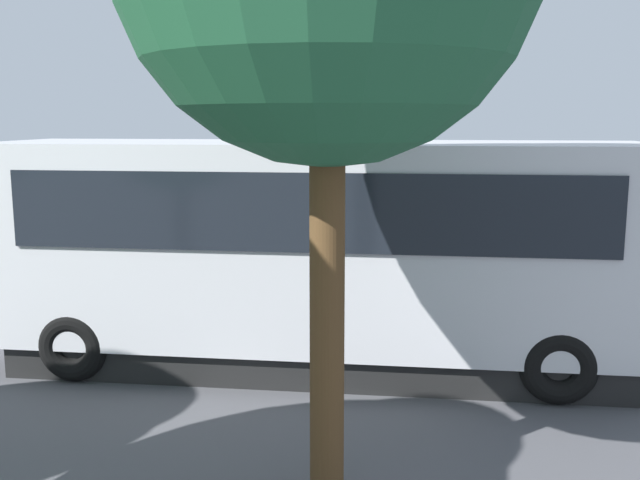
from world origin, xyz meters
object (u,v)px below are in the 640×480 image
spectator_right (290,261)px  parked_motorcycle_silver (367,298)px  spectator_left (425,261)px  spectator_centre (361,262)px  tour_bus (316,254)px  spectator_far_left (494,262)px  spectator_far_right (232,259)px  stunt_motorcycle (271,226)px

spectator_right → parked_motorcycle_silver: size_ratio=0.85×
spectator_left → spectator_centre: spectator_left is taller
tour_bus → spectator_far_left: bearing=-137.4°
tour_bus → parked_motorcycle_silver: (-0.70, -2.07, -1.16)m
spectator_left → spectator_centre: (1.16, 0.02, -0.04)m
spectator_far_left → spectator_centre: bearing=-2.2°
parked_motorcycle_silver → spectator_right: bearing=-19.6°
tour_bus → parked_motorcycle_silver: size_ratio=4.54×
spectator_centre → parked_motorcycle_silver: size_ratio=0.81×
parked_motorcycle_silver → tour_bus: bearing=71.5°
spectator_far_left → spectator_right: (3.66, 0.14, -0.00)m
spectator_left → spectator_far_right: (3.54, 0.09, -0.00)m
stunt_motorcycle → spectator_centre: bearing=119.0°
spectator_far_left → parked_motorcycle_silver: 2.41m
tour_bus → spectator_left: tour_bus is taller
tour_bus → spectator_far_left: tour_bus is taller
spectator_far_right → parked_motorcycle_silver: bearing=165.1°
spectator_far_right → spectator_far_left: bearing=179.7°
spectator_left → spectator_right: 2.44m
spectator_far_left → tour_bus: bearing=42.6°
tour_bus → stunt_motorcycle: bearing=-76.0°
tour_bus → stunt_motorcycle: (1.74, -6.95, -0.63)m
spectator_far_left → spectator_left: size_ratio=1.02×
spectator_far_left → spectator_left: 1.24m
spectator_far_left → spectator_centre: size_ratio=1.05×
spectator_left → spectator_far_right: 3.54m
spectator_far_left → spectator_left: spectator_far_left is taller
parked_motorcycle_silver → spectator_centre: bearing=-79.4°
spectator_right → spectator_far_left: bearing=-177.7°
spectator_left → parked_motorcycle_silver: spectator_left is taller
parked_motorcycle_silver → stunt_motorcycle: size_ratio=1.11×
spectator_far_right → stunt_motorcycle: size_ratio=0.92×
spectator_far_left → parked_motorcycle_silver: bearing=15.9°
spectator_left → stunt_motorcycle: (3.46, -4.12, -0.01)m
spectator_right → spectator_centre: bearing=-169.5°
spectator_far_left → stunt_motorcycle: (4.69, -4.23, -0.02)m
spectator_centre → spectator_far_right: spectator_far_right is taller
spectator_left → spectator_centre: 1.16m
tour_bus → spectator_far_left: size_ratio=5.35×
spectator_far_right → parked_motorcycle_silver: size_ratio=0.83×
spectator_far_left → parked_motorcycle_silver: size_ratio=0.85×
spectator_centre → spectator_right: bearing=10.5°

